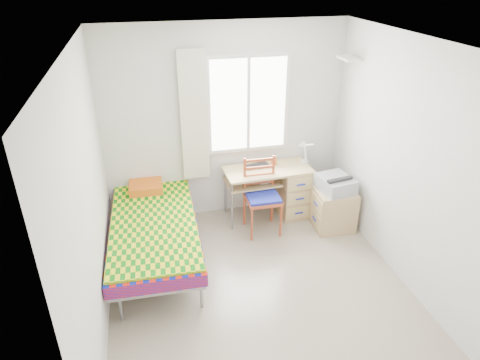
% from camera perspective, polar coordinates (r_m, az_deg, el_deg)
% --- Properties ---
extents(floor, '(3.50, 3.50, 0.00)m').
position_cam_1_polar(floor, '(4.86, 2.62, -14.24)').
color(floor, '#BCAD93').
rests_on(floor, ground).
extents(ceiling, '(3.50, 3.50, 0.00)m').
position_cam_1_polar(ceiling, '(3.70, 3.50, 17.55)').
color(ceiling, white).
rests_on(ceiling, wall_back).
extents(wall_back, '(3.20, 0.00, 3.20)m').
position_cam_1_polar(wall_back, '(5.68, -1.93, 7.47)').
color(wall_back, silver).
rests_on(wall_back, ground).
extents(wall_left, '(0.00, 3.50, 3.50)m').
position_cam_1_polar(wall_left, '(4.02, -19.50, -2.99)').
color(wall_left, silver).
rests_on(wall_left, ground).
extents(wall_right, '(0.00, 3.50, 3.50)m').
position_cam_1_polar(wall_right, '(4.79, 21.73, 1.55)').
color(wall_right, silver).
rests_on(wall_right, ground).
extents(window, '(1.10, 0.04, 1.30)m').
position_cam_1_polar(window, '(5.64, 1.11, 10.02)').
color(window, white).
rests_on(window, wall_back).
extents(curtain, '(0.35, 0.05, 1.70)m').
position_cam_1_polar(curtain, '(5.50, -6.14, 8.32)').
color(curtain, beige).
rests_on(curtain, wall_back).
extents(floating_shelf, '(0.20, 0.32, 0.03)m').
position_cam_1_polar(floating_shelf, '(5.62, 14.34, 15.45)').
color(floating_shelf, white).
rests_on(floating_shelf, wall_right).
extents(bed, '(1.05, 2.15, 0.92)m').
position_cam_1_polar(bed, '(5.19, -11.46, -5.70)').
color(bed, '#92959A').
rests_on(bed, floor).
extents(desk, '(1.19, 0.59, 0.73)m').
position_cam_1_polar(desk, '(5.98, 6.46, -1.10)').
color(desk, tan).
rests_on(desk, floor).
extents(chair, '(0.44, 0.44, 1.00)m').
position_cam_1_polar(chair, '(5.53, 2.98, -1.57)').
color(chair, '#A3381F').
rests_on(chair, floor).
extents(cabinet, '(0.53, 0.47, 0.55)m').
position_cam_1_polar(cabinet, '(5.82, 12.35, -3.85)').
color(cabinet, tan).
rests_on(cabinet, floor).
extents(printer, '(0.46, 0.51, 0.20)m').
position_cam_1_polar(printer, '(5.66, 12.61, -0.45)').
color(printer, '#9EA0A6').
rests_on(printer, cabinet).
extents(laptop, '(0.38, 0.30, 0.03)m').
position_cam_1_polar(laptop, '(5.76, 2.45, 1.75)').
color(laptop, black).
rests_on(laptop, desk).
extents(pen_cup, '(0.09, 0.09, 0.09)m').
position_cam_1_polar(pen_cup, '(5.87, 4.55, 2.53)').
color(pen_cup, orange).
rests_on(pen_cup, desk).
extents(task_lamp, '(0.22, 0.32, 0.40)m').
position_cam_1_polar(task_lamp, '(5.76, 8.61, 4.00)').
color(task_lamp, white).
rests_on(task_lamp, desk).
extents(book, '(0.20, 0.25, 0.02)m').
position_cam_1_polar(book, '(5.73, 2.30, -0.10)').
color(book, gray).
rests_on(book, desk).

